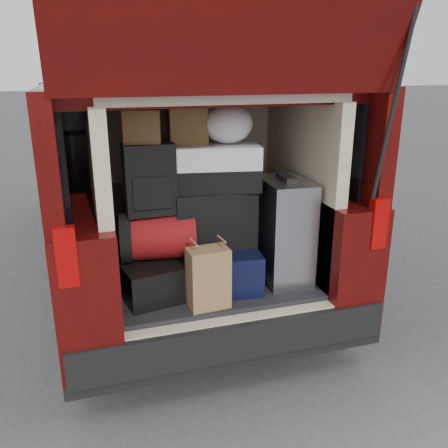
{
  "coord_description": "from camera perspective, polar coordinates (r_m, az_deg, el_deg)",
  "views": [
    {
      "loc": [
        -0.76,
        -2.55,
        1.88
      ],
      "look_at": [
        0.09,
        0.2,
        0.92
      ],
      "focal_mm": 38.0,
      "sensor_mm": 36.0,
      "label": 1
    }
  ],
  "objects": [
    {
      "name": "plastic_bag_center",
      "position": [
        2.91,
        0.49,
        11.98
      ],
      "size": [
        0.31,
        0.29,
        0.24
      ],
      "primitive_type": "ellipsoid",
      "rotation": [
        0.0,
        0.0,
        -0.05
      ],
      "color": "white",
      "rests_on": "twotone_duffel"
    },
    {
      "name": "grocery_sack_upper",
      "position": [
        2.9,
        -4.45,
        11.79
      ],
      "size": [
        0.24,
        0.2,
        0.23
      ],
      "primitive_type": "cube",
      "rotation": [
        0.0,
        0.0,
        -0.08
      ],
      "color": "brown",
      "rests_on": "twotone_duffel"
    },
    {
      "name": "silver_roller",
      "position": [
        3.07,
        7.25,
        -0.76
      ],
      "size": [
        0.3,
        0.46,
        0.66
      ],
      "primitive_type": "cube",
      "rotation": [
        0.0,
        0.0,
        -0.07
      ],
      "color": "silver",
      "rests_on": "load_floor"
    },
    {
      "name": "navy_hardshell",
      "position": [
        3.06,
        -0.83,
        -4.74
      ],
      "size": [
        0.53,
        0.62,
        0.25
      ],
      "primitive_type": "cube",
      "rotation": [
        0.0,
        0.0,
        -0.1
      ],
      "color": "black",
      "rests_on": "load_floor"
    },
    {
      "name": "kraft_bag",
      "position": [
        2.73,
        -1.9,
        -6.51
      ],
      "size": [
        0.24,
        0.16,
        0.36
      ],
      "primitive_type": "cube",
      "rotation": [
        0.0,
        0.0,
        0.07
      ],
      "color": "#A6814B",
      "rests_on": "load_floor"
    },
    {
      "name": "red_duffel",
      "position": [
        2.89,
        -7.98,
        -1.37
      ],
      "size": [
        0.47,
        0.34,
        0.29
      ],
      "primitive_type": "cube",
      "rotation": [
        0.0,
        0.0,
        -0.13
      ],
      "color": "maroon",
      "rests_on": "black_hardshell"
    },
    {
      "name": "black_soft_case",
      "position": [
        2.98,
        -1.34,
        0.84
      ],
      "size": [
        0.51,
        0.32,
        0.36
      ],
      "primitive_type": "cube",
      "rotation": [
        0.0,
        0.0,
        -0.03
      ],
      "color": "black",
      "rests_on": "navy_hardshell"
    },
    {
      "name": "load_floor",
      "position": [
        3.34,
        -1.9,
        -10.36
      ],
      "size": [
        1.24,
        1.05,
        0.55
      ],
      "primitive_type": "cube",
      "color": "black",
      "rests_on": "ground"
    },
    {
      "name": "black_hardshell",
      "position": [
        2.99,
        -8.81,
        -5.9
      ],
      "size": [
        0.49,
        0.61,
        0.22
      ],
      "primitive_type": "cube",
      "rotation": [
        0.0,
        0.0,
        0.18
      ],
      "color": "black",
      "rests_on": "load_floor"
    },
    {
      "name": "grocery_sack_lower",
      "position": [
        2.76,
        -9.85,
        11.53
      ],
      "size": [
        0.23,
        0.2,
        0.19
      ],
      "primitive_type": "cube",
      "rotation": [
        0.0,
        0.0,
        -0.18
      ],
      "color": "brown",
      "rests_on": "backpack"
    },
    {
      "name": "backpack",
      "position": [
        2.78,
        -8.95,
        5.37
      ],
      "size": [
        0.29,
        0.18,
        0.41
      ],
      "primitive_type": "cube",
      "rotation": [
        0.0,
        0.0,
        0.01
      ],
      "color": "black",
      "rests_on": "red_duffel"
    },
    {
      "name": "ground",
      "position": [
        3.26,
        -0.5,
        -16.84
      ],
      "size": [
        80.0,
        80.0,
        0.0
      ],
      "primitive_type": "plane",
      "color": "#37373A",
      "rests_on": "ground"
    },
    {
      "name": "minivan",
      "position": [
        4.57,
        -7.29,
        6.03
      ],
      "size": [
        1.9,
        5.35,
        2.77
      ],
      "color": "black",
      "rests_on": "ground"
    },
    {
      "name": "twotone_duffel",
      "position": [
        2.91,
        -1.88,
        6.87
      ],
      "size": [
        0.65,
        0.41,
        0.27
      ],
      "primitive_type": "cube",
      "rotation": [
        0.0,
        0.0,
        -0.17
      ],
      "color": "white",
      "rests_on": "black_soft_case"
    }
  ]
}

